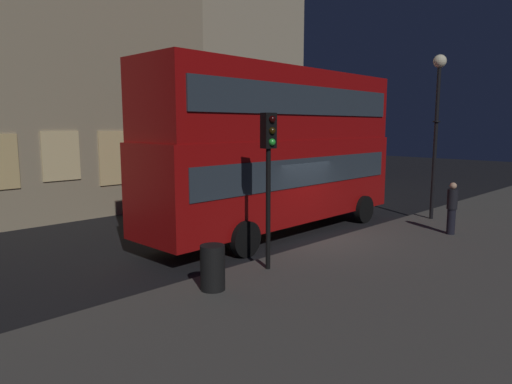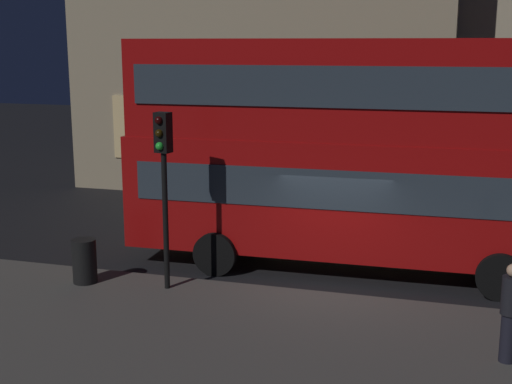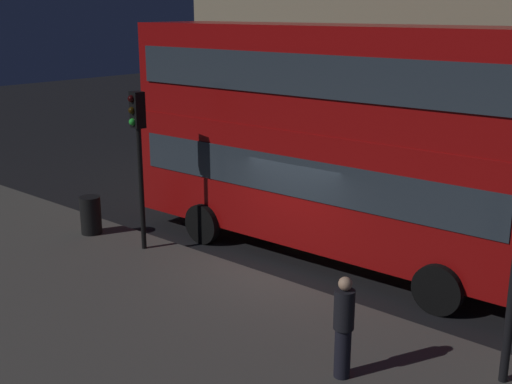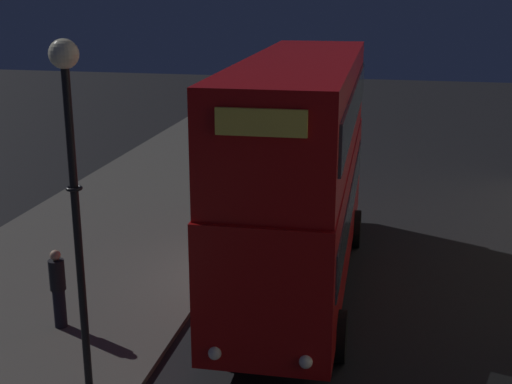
# 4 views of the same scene
# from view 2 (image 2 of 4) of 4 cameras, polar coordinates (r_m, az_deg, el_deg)

# --- Properties ---
(ground_plane) EXTENTS (80.00, 80.00, 0.00)m
(ground_plane) POSITION_cam_2_polar(r_m,az_deg,el_deg) (15.89, 6.21, -7.82)
(ground_plane) COLOR black
(sidewalk_slab) EXTENTS (44.00, 7.23, 0.12)m
(sidewalk_slab) POSITION_cam_2_polar(r_m,az_deg,el_deg) (12.06, 2.53, -14.16)
(sidewalk_slab) COLOR #4C4944
(sidewalk_slab) RESTS_ON ground
(double_decker_bus) EXTENTS (10.59, 2.99, 5.49)m
(double_decker_bus) POSITION_cam_2_polar(r_m,az_deg,el_deg) (16.54, 7.41, 3.89)
(double_decker_bus) COLOR #9E0C0C
(double_decker_bus) RESTS_ON ground
(traffic_light_near_kerb) EXTENTS (0.36, 0.38, 3.86)m
(traffic_light_near_kerb) POSITION_cam_2_polar(r_m,az_deg,el_deg) (14.84, -7.59, 2.34)
(traffic_light_near_kerb) COLOR black
(traffic_light_near_kerb) RESTS_ON sidewalk_slab
(pedestrian) EXTENTS (0.33, 0.33, 1.72)m
(pedestrian) POSITION_cam_2_polar(r_m,az_deg,el_deg) (12.50, 20.11, -9.19)
(pedestrian) COLOR black
(pedestrian) RESTS_ON sidewalk_slab
(litter_bin) EXTENTS (0.54, 0.54, 1.00)m
(litter_bin) POSITION_cam_2_polar(r_m,az_deg,el_deg) (16.11, -13.88, -5.51)
(litter_bin) COLOR black
(litter_bin) RESTS_ON sidewalk_slab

